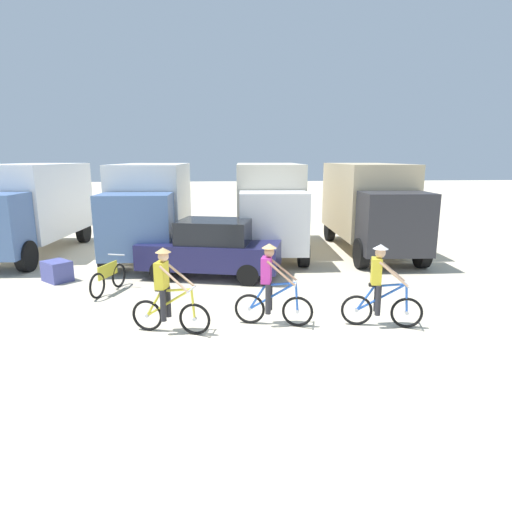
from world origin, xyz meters
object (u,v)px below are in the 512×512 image
object	(u,v)px
box_truck_tan_camper	(370,203)
cyclist_near_camera	(380,289)
box_truck_avon_van	(31,204)
box_truck_white_box	(151,205)
sedan_parked	(212,249)
box_truck_cream_rv	(268,203)
cyclist_cowboy_hat	(271,288)
supply_crate	(57,271)
bicycle_spare	(108,278)
cyclist_orange_shirt	(167,294)

from	to	relation	value
box_truck_tan_camper	cyclist_near_camera	distance (m)	8.13
box_truck_avon_van	box_truck_tan_camper	xyz separation A→B (m)	(12.79, -0.58, 0.00)
box_truck_white_box	sedan_parked	distance (m)	4.27
cyclist_near_camera	box_truck_white_box	bearing A→B (deg)	127.10
box_truck_cream_rv	cyclist_cowboy_hat	world-z (taller)	box_truck_cream_rv
box_truck_tan_camper	box_truck_avon_van	bearing A→B (deg)	177.41
supply_crate	cyclist_near_camera	bearing A→B (deg)	-27.35
box_truck_avon_van	box_truck_cream_rv	xyz separation A→B (m)	(8.93, -0.13, 0.00)
bicycle_spare	box_truck_tan_camper	bearing A→B (deg)	28.30
box_truck_white_box	cyclist_cowboy_hat	size ratio (longest dim) A/B	3.73
box_truck_tan_camper	supply_crate	distance (m)	11.24
box_truck_tan_camper	sedan_parked	distance (m)	6.95
box_truck_cream_rv	box_truck_white_box	bearing A→B (deg)	-175.94
box_truck_avon_van	cyclist_orange_shirt	size ratio (longest dim) A/B	3.78
sedan_parked	box_truck_cream_rv	bearing A→B (deg)	60.36
sedan_parked	supply_crate	world-z (taller)	sedan_parked
cyclist_orange_shirt	box_truck_tan_camper	bearing A→B (deg)	48.24
cyclist_near_camera	box_truck_tan_camper	bearing A→B (deg)	72.99
box_truck_cream_rv	sedan_parked	bearing A→B (deg)	-119.64
box_truck_tan_camper	cyclist_orange_shirt	bearing A→B (deg)	-131.76
box_truck_avon_van	sedan_parked	world-z (taller)	box_truck_avon_van
box_truck_tan_camper	box_truck_cream_rv	bearing A→B (deg)	173.42
box_truck_white_box	bicycle_spare	xyz separation A→B (m)	(-0.49, -4.86, -1.48)
sedan_parked	supply_crate	distance (m)	4.60
sedan_parked	cyclist_orange_shirt	world-z (taller)	cyclist_orange_shirt
box_truck_white_box	cyclist_orange_shirt	bearing A→B (deg)	-79.64
box_truck_cream_rv	bicycle_spare	xyz separation A→B (m)	(-4.92, -5.18, -1.48)
cyclist_near_camera	supply_crate	xyz separation A→B (m)	(-8.23, 4.25, -0.54)
box_truck_white_box	supply_crate	distance (m)	4.54
box_truck_white_box	cyclist_orange_shirt	distance (m)	8.01
cyclist_near_camera	bicycle_spare	world-z (taller)	cyclist_near_camera
box_truck_avon_van	sedan_parked	xyz separation A→B (m)	(6.78, -3.92, -0.99)
cyclist_orange_shirt	cyclist_cowboy_hat	xyz separation A→B (m)	(2.19, 0.25, 0.00)
box_truck_avon_van	supply_crate	xyz separation A→B (m)	(2.21, -4.04, -1.57)
box_truck_white_box	box_truck_cream_rv	world-z (taller)	same
cyclist_near_camera	bicycle_spare	size ratio (longest dim) A/B	1.10
cyclist_orange_shirt	cyclist_near_camera	size ratio (longest dim) A/B	1.00
box_truck_cream_rv	cyclist_orange_shirt	xyz separation A→B (m)	(-3.00, -8.13, -1.03)
cyclist_near_camera	sedan_parked	bearing A→B (deg)	129.94
cyclist_cowboy_hat	cyclist_near_camera	size ratio (longest dim) A/B	1.00
bicycle_spare	box_truck_avon_van	bearing A→B (deg)	127.06
bicycle_spare	supply_crate	xyz separation A→B (m)	(-1.80, 1.27, -0.09)
box_truck_cream_rv	supply_crate	world-z (taller)	box_truck_cream_rv
box_truck_tan_camper	cyclist_cowboy_hat	bearing A→B (deg)	-122.17
supply_crate	sedan_parked	bearing A→B (deg)	1.46
box_truck_white_box	box_truck_avon_van	bearing A→B (deg)	174.31
cyclist_orange_shirt	bicycle_spare	distance (m)	3.55
cyclist_cowboy_hat	cyclist_near_camera	world-z (taller)	same
box_truck_cream_rv	cyclist_near_camera	xyz separation A→B (m)	(1.50, -8.16, -1.03)
box_truck_cream_rv	sedan_parked	world-z (taller)	box_truck_cream_rv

